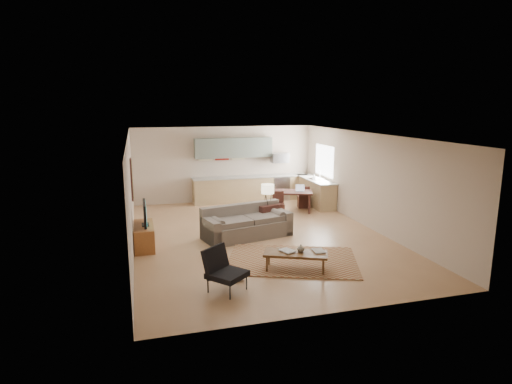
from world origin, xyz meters
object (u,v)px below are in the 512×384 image
object	(u,v)px
tv_credenza	(144,236)
coffee_table	(295,261)
sofa	(247,222)
dining_table	(291,201)
console_table	(268,217)
armchair	(227,270)

from	to	relation	value
tv_credenza	coffee_table	bearing A→B (deg)	-38.25
sofa	dining_table	world-z (taller)	sofa
sofa	coffee_table	bearing A→B (deg)	-93.79
console_table	sofa	bearing A→B (deg)	-163.21
tv_credenza	console_table	bearing A→B (deg)	10.26
tv_credenza	dining_table	xyz separation A→B (m)	(4.77, 2.43, 0.05)
tv_credenza	dining_table	bearing A→B (deg)	26.99
armchair	dining_table	xyz separation A→B (m)	(3.31, 5.47, -0.08)
sofa	armchair	size ratio (longest dim) A/B	2.90
coffee_table	dining_table	size ratio (longest dim) A/B	1.00
coffee_table	tv_credenza	xyz separation A→B (m)	(-3.07, 2.42, 0.08)
armchair	tv_credenza	xyz separation A→B (m)	(-1.46, 3.04, -0.13)
coffee_table	tv_credenza	size ratio (longest dim) A/B	1.09
coffee_table	dining_table	distance (m)	5.14
sofa	console_table	size ratio (longest dim) A/B	3.29
armchair	dining_table	world-z (taller)	armchair
dining_table	sofa	bearing A→B (deg)	-111.45
coffee_table	console_table	bearing A→B (deg)	108.30
sofa	armchair	xyz separation A→B (m)	(-1.20, -3.15, -0.00)
console_table	tv_credenza	bearing A→B (deg)	172.32
armchair	tv_credenza	world-z (taller)	armchair
sofa	armchair	bearing A→B (deg)	-123.84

